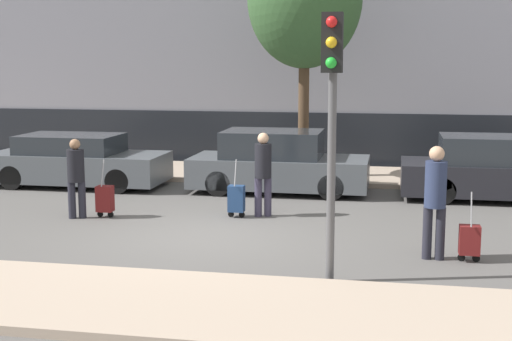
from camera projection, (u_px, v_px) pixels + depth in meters
The scene contains 15 objects.
ground_plane at pixel (205, 236), 12.87m from camera, with size 80.00×80.00×0.00m, color #565451.
sidewalk_near at pixel (130, 301), 9.22m from camera, with size 28.00×2.50×0.12m.
sidewalk_far at pixel (270, 173), 19.65m from camera, with size 28.00×3.00×0.12m.
building_facade at pixel (290, 14), 22.54m from camera, with size 28.00×3.04×9.25m.
parked_car_0 at pixel (76, 162), 17.97m from camera, with size 4.44×1.81×1.30m.
parked_car_1 at pixel (277, 164), 17.17m from camera, with size 4.25×1.86×1.48m.
parked_car_2 at pixel (504, 171), 16.14m from camera, with size 4.68×1.77×1.46m.
pedestrian_left at pixel (76, 174), 14.22m from camera, with size 0.34×0.34×1.61m.
trolley_left at pixel (105, 199), 14.39m from camera, with size 0.34×0.29×1.18m.
pedestrian_center at pixel (263, 169), 14.39m from camera, with size 0.34×0.34×1.71m.
trolley_center at pixel (236, 199), 14.38m from camera, with size 0.34×0.29×1.19m.
pedestrian_right at pixel (435, 195), 11.23m from camera, with size 0.35×0.34×1.82m.
trolley_right at pixel (470, 240), 11.20m from camera, with size 0.34×0.29×1.12m.
traffic_light at pixel (332, 94), 9.71m from camera, with size 0.28×0.47×3.78m.
parked_bicycle at pixel (272, 159), 19.43m from camera, with size 1.77×0.06×0.96m.
Camera 1 is at (3.28, -12.13, 3.14)m, focal length 50.00 mm.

